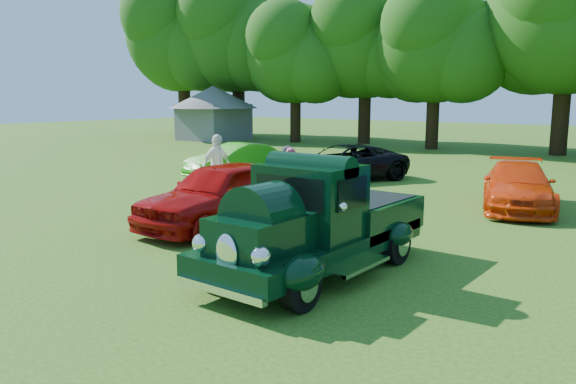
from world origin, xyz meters
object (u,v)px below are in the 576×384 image
Objects in this scene: back_car_black at (343,162)px; spectator_pink at (291,176)px; back_car_orange at (518,186)px; spectator_grey at (287,172)px; gazebo at (214,107)px; hero_pickup at (318,226)px; red_convertible at (222,194)px; spectator_white at (217,166)px; back_car_lime at (235,161)px.

spectator_pink is (1.39, -5.04, 0.16)m from back_car_black.
spectator_grey is at bearing -175.11° from back_car_orange.
hero_pickup is at bearing -41.54° from gazebo.
red_convertible is at bearing -50.33° from back_car_black.
back_car_black is (-5.65, 9.82, -0.17)m from hero_pickup.
spectator_pink is 25.62m from gazebo.
spectator_white is (-7.86, -3.87, 0.34)m from back_car_orange.
back_car_orange is 2.73× the size of spectator_grey.
spectator_pink is at bearing -77.97° from spectator_white.
spectator_grey reaches higher than back_car_orange.
hero_pickup reaches higher than red_convertible.
red_convertible is 8.44m from back_car_black.
back_car_black is 2.46× the size of spectator_white.
red_convertible is 8.26m from back_car_lime.
red_convertible is at bearing -38.61° from back_car_lime.
red_convertible is at bearing -132.90° from spectator_white.
spectator_grey is 0.83× the size of spectator_white.
back_car_orange is at bearing 72.69° from spectator_grey.
hero_pickup is 3.01× the size of spectator_pink.
spectator_pink is at bearing -46.96° from back_car_black.
back_car_lime is 4.36m from spectator_white.
spectator_pink is at bearing 4.16° from spectator_grey.
red_convertible is 3.95m from spectator_white.
gazebo reaches higher than spectator_pink.
spectator_pink reaches higher than back_car_lime.
gazebo is (-20.01, 19.60, 1.61)m from red_convertible.
red_convertible is at bearing 158.03° from hero_pickup.
back_car_lime is (-9.28, 7.81, -0.18)m from hero_pickup.
gazebo is (-23.89, 21.17, 1.56)m from hero_pickup.
hero_pickup is 3.08× the size of spectator_grey.
back_car_lime is 4.89m from spectator_grey.
red_convertible is 2.86× the size of spectator_grey.
gazebo is (-19.63, 16.38, 1.57)m from spectator_pink.
spectator_pink reaches higher than back_car_orange.
back_car_orange is 0.69× the size of gazebo.
spectator_pink is (-4.26, 4.78, -0.02)m from hero_pickup.
spectator_white is at bearing 147.65° from hero_pickup.
back_car_lime is at bearing 129.07° from red_convertible.
hero_pickup is at bearing -78.27° from spectator_pink.
back_car_lime reaches higher than back_car_orange.
back_car_orange is (6.76, -1.67, -0.03)m from back_car_black.
red_convertible is 28.06m from gazebo.
gazebo reaches higher than back_car_lime.
back_car_black is at bearing 148.04° from spectator_grey.
spectator_pink reaches higher than red_convertible.
back_car_orange is (4.99, 6.58, -0.15)m from red_convertible.
hero_pickup is 2.54× the size of spectator_white.
back_car_lime is 19.87m from gazebo.
spectator_pink is (-5.36, -3.36, 0.19)m from back_car_orange.
hero_pickup is 1.13× the size of back_car_orange.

